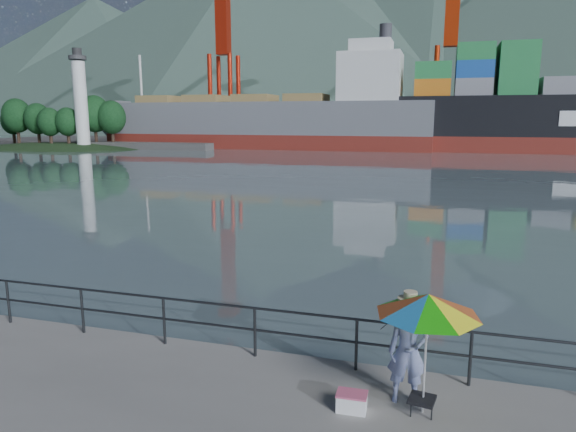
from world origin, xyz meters
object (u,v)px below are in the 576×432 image
at_px(cooler_bag, 352,403).
at_px(bulk_carrier, 276,121).
at_px(fisherman, 408,351).
at_px(beach_umbrella, 428,305).

bearing_deg(cooler_bag, bulk_carrier, 106.56).
height_order(cooler_bag, bulk_carrier, bulk_carrier).
height_order(fisherman, cooler_bag, fisherman).
bearing_deg(beach_umbrella, fisherman, 137.13).
bearing_deg(beach_umbrella, cooler_bag, -165.96).
xyz_separation_m(cooler_bag, bulk_carrier, (-24.27, 71.77, 3.97)).
relative_size(cooler_bag, bulk_carrier, 0.01).
xyz_separation_m(beach_umbrella, cooler_bag, (-1.10, -0.27, -1.68)).
height_order(fisherman, bulk_carrier, bulk_carrier).
relative_size(fisherman, cooler_bag, 3.75).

